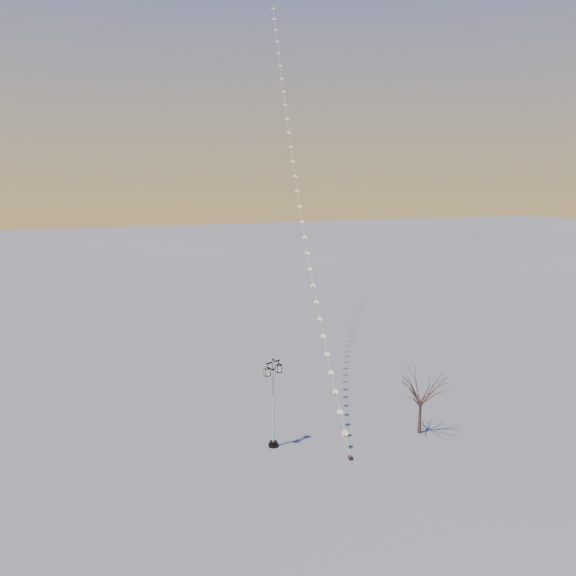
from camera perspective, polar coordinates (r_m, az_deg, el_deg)
name	(u,v)px	position (r m, az deg, el deg)	size (l,w,h in m)	color
ground	(336,468)	(30.58, 4.71, -17.06)	(300.00, 300.00, 0.00)	#5F6061
street_lamp	(273,398)	(31.55, -1.46, -10.68)	(1.18, 0.75, 4.92)	black
bare_tree	(421,392)	(34.06, 12.79, -9.82)	(2.11, 2.11, 3.50)	#473329
kite_train	(299,156)	(46.61, 1.03, 12.70)	(9.41, 37.34, 31.81)	black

